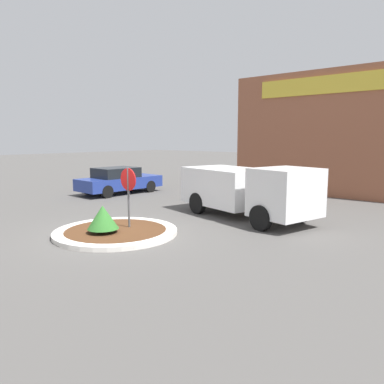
{
  "coord_description": "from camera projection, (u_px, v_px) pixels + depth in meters",
  "views": [
    {
      "loc": [
        9.38,
        -7.23,
        3.04
      ],
      "look_at": [
        0.92,
        2.65,
        1.15
      ],
      "focal_mm": 35.0,
      "sensor_mm": 36.0,
      "label": 1
    }
  ],
  "objects": [
    {
      "name": "storefront_building",
      "position": [
        348.0,
        134.0,
        21.23
      ],
      "size": [
        10.95,
        6.07,
        6.49
      ],
      "color": "#93563D",
      "rests_on": "ground_plane"
    },
    {
      "name": "stop_sign",
      "position": [
        128.0,
        188.0,
        12.06
      ],
      "size": [
        0.72,
        0.07,
        2.09
      ],
      "color": "#4C4C51",
      "rests_on": "ground_plane"
    },
    {
      "name": "ground_plane",
      "position": [
        116.0,
        234.0,
        11.9
      ],
      "size": [
        120.0,
        120.0,
        0.0
      ],
      "primitive_type": "plane",
      "color": "#514F4C"
    },
    {
      "name": "utility_truck",
      "position": [
        246.0,
        189.0,
        14.19
      ],
      "size": [
        5.95,
        3.37,
        2.02
      ],
      "rotation": [
        0.0,
        0.0,
        -0.24
      ],
      "color": "white",
      "rests_on": "ground_plane"
    },
    {
      "name": "island_shrub",
      "position": [
        103.0,
        217.0,
        11.47
      ],
      "size": [
        0.96,
        0.96,
        0.85
      ],
      "color": "brown",
      "rests_on": "traffic_island"
    },
    {
      "name": "traffic_island",
      "position": [
        116.0,
        232.0,
        11.89
      ],
      "size": [
        3.89,
        3.89,
        0.14
      ],
      "color": "silver",
      "rests_on": "ground_plane"
    },
    {
      "name": "parked_sedan_blue",
      "position": [
        119.0,
        180.0,
        20.51
      ],
      "size": [
        2.09,
        4.69,
        1.44
      ],
      "rotation": [
        0.0,
        0.0,
        1.53
      ],
      "color": "navy",
      "rests_on": "ground_plane"
    }
  ]
}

